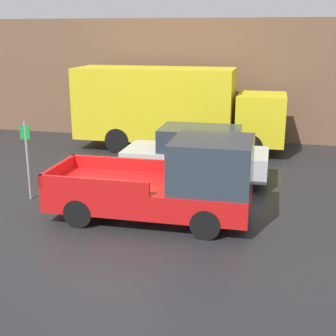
# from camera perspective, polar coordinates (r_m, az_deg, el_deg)

# --- Properties ---
(ground_plane) EXTENTS (60.00, 60.00, 0.00)m
(ground_plane) POSITION_cam_1_polar(r_m,az_deg,el_deg) (12.98, -8.11, -5.18)
(ground_plane) COLOR #232326
(building_wall) EXTENTS (28.00, 0.15, 5.28)m
(building_wall) POSITION_cam_1_polar(r_m,az_deg,el_deg) (21.27, 0.68, 10.70)
(building_wall) COLOR brown
(building_wall) RESTS_ON ground
(pickup_truck) EXTENTS (5.15, 2.11, 2.20)m
(pickup_truck) POSITION_cam_1_polar(r_m,az_deg,el_deg) (11.91, 0.45, -1.86)
(pickup_truck) COLOR red
(pickup_truck) RESTS_ON ground
(car) EXTENTS (4.63, 1.96, 1.77)m
(car) POSITION_cam_1_polar(r_m,az_deg,el_deg) (15.22, 3.56, 1.68)
(car) COLOR #B7BABF
(car) RESTS_ON ground
(delivery_truck) EXTENTS (8.42, 2.35, 3.32)m
(delivery_truck) POSITION_cam_1_polar(r_m,az_deg,el_deg) (19.19, 0.40, 7.54)
(delivery_truck) COLOR gold
(delivery_truck) RESTS_ON ground
(parking_sign) EXTENTS (0.30, 0.07, 2.30)m
(parking_sign) POSITION_cam_1_polar(r_m,az_deg,el_deg) (13.95, -16.78, 1.41)
(parking_sign) COLOR gray
(parking_sign) RESTS_ON ground
(newspaper_box) EXTENTS (0.45, 0.40, 0.96)m
(newspaper_box) POSITION_cam_1_polar(r_m,az_deg,el_deg) (21.02, 4.46, 4.62)
(newspaper_box) COLOR gold
(newspaper_box) RESTS_ON ground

